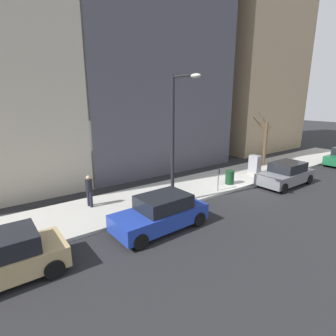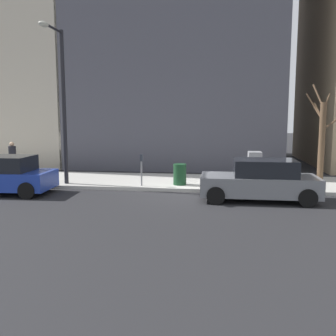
{
  "view_description": "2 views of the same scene",
  "coord_description": "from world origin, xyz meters",
  "px_view_note": "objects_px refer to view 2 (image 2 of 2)",
  "views": [
    {
      "loc": [
        -9.87,
        13.3,
        5.52
      ],
      "look_at": [
        1.74,
        4.74,
        1.73
      ],
      "focal_mm": 28.0,
      "sensor_mm": 36.0,
      "label": 1
    },
    {
      "loc": [
        -14.92,
        -1.27,
        3.04
      ],
      "look_at": [
        -0.25,
        0.71,
        1.02
      ],
      "focal_mm": 40.0,
      "sensor_mm": 36.0,
      "label": 2
    }
  ],
  "objects_px": {
    "utility_box": "(254,169)",
    "bare_tree": "(322,138)",
    "parked_car_grey": "(260,181)",
    "parking_meter": "(141,166)",
    "parked_car_blue": "(1,176)",
    "pedestrian_near_meter": "(12,156)",
    "office_tower_right": "(15,28)",
    "streetlamp": "(61,94)",
    "trash_bin": "(180,174)"
  },
  "relations": [
    {
      "from": "bare_tree",
      "to": "office_tower_right",
      "type": "xyz_separation_m",
      "value": [
        8.4,
        19.1,
        7.2
      ]
    },
    {
      "from": "utility_box",
      "to": "pedestrian_near_meter",
      "type": "relative_size",
      "value": 0.86
    },
    {
      "from": "streetlamp",
      "to": "trash_bin",
      "type": "bearing_deg",
      "value": -82.92
    },
    {
      "from": "office_tower_right",
      "to": "streetlamp",
      "type": "bearing_deg",
      "value": -143.7
    },
    {
      "from": "parked_car_blue",
      "to": "utility_box",
      "type": "xyz_separation_m",
      "value": [
        2.53,
        -10.14,
        0.11
      ]
    },
    {
      "from": "parked_car_blue",
      "to": "parked_car_grey",
      "type": "bearing_deg",
      "value": -91.32
    },
    {
      "from": "parking_meter",
      "to": "office_tower_right",
      "type": "height_order",
      "value": "office_tower_right"
    },
    {
      "from": "streetlamp",
      "to": "pedestrian_near_meter",
      "type": "xyz_separation_m",
      "value": [
        2.39,
        3.73,
        -2.93
      ]
    },
    {
      "from": "streetlamp",
      "to": "utility_box",
      "type": "bearing_deg",
      "value": -82.88
    },
    {
      "from": "parked_car_blue",
      "to": "trash_bin",
      "type": "relative_size",
      "value": 4.73
    },
    {
      "from": "streetlamp",
      "to": "pedestrian_near_meter",
      "type": "height_order",
      "value": "streetlamp"
    },
    {
      "from": "pedestrian_near_meter",
      "to": "trash_bin",
      "type": "bearing_deg",
      "value": -112.18
    },
    {
      "from": "parked_car_blue",
      "to": "bare_tree",
      "type": "xyz_separation_m",
      "value": [
        3.88,
        -13.19,
        1.4
      ]
    },
    {
      "from": "trash_bin",
      "to": "utility_box",
      "type": "bearing_deg",
      "value": -82.81
    },
    {
      "from": "parking_meter",
      "to": "streetlamp",
      "type": "relative_size",
      "value": 0.21
    },
    {
      "from": "parked_car_blue",
      "to": "trash_bin",
      "type": "height_order",
      "value": "parked_car_blue"
    },
    {
      "from": "pedestrian_near_meter",
      "to": "utility_box",
      "type": "bearing_deg",
      "value": -107.26
    },
    {
      "from": "parked_car_blue",
      "to": "streetlamp",
      "type": "relative_size",
      "value": 0.66
    },
    {
      "from": "office_tower_right",
      "to": "parked_car_blue",
      "type": "bearing_deg",
      "value": -154.28
    },
    {
      "from": "parked_car_grey",
      "to": "bare_tree",
      "type": "bearing_deg",
      "value": -39.14
    },
    {
      "from": "bare_tree",
      "to": "trash_bin",
      "type": "xyz_separation_m",
      "value": [
        -1.75,
        6.22,
        -1.53
      ]
    },
    {
      "from": "parked_car_grey",
      "to": "parked_car_blue",
      "type": "xyz_separation_m",
      "value": [
        -0.11,
        10.13,
        0.0
      ]
    },
    {
      "from": "utility_box",
      "to": "parked_car_blue",
      "type": "bearing_deg",
      "value": 104.01
    },
    {
      "from": "parked_car_grey",
      "to": "streetlamp",
      "type": "xyz_separation_m",
      "value": [
        1.41,
        8.14,
        3.28
      ]
    },
    {
      "from": "bare_tree",
      "to": "pedestrian_near_meter",
      "type": "relative_size",
      "value": 2.65
    },
    {
      "from": "trash_bin",
      "to": "parking_meter",
      "type": "bearing_deg",
      "value": 105.85
    },
    {
      "from": "utility_box",
      "to": "streetlamp",
      "type": "bearing_deg",
      "value": 97.12
    },
    {
      "from": "parked_car_grey",
      "to": "office_tower_right",
      "type": "bearing_deg",
      "value": 52.74
    },
    {
      "from": "parked_car_grey",
      "to": "trash_bin",
      "type": "height_order",
      "value": "parked_car_grey"
    },
    {
      "from": "utility_box",
      "to": "bare_tree",
      "type": "distance_m",
      "value": 3.57
    },
    {
      "from": "parked_car_blue",
      "to": "streetlamp",
      "type": "height_order",
      "value": "streetlamp"
    },
    {
      "from": "parked_car_grey",
      "to": "pedestrian_near_meter",
      "type": "xyz_separation_m",
      "value": [
        3.8,
        11.87,
        0.35
      ]
    },
    {
      "from": "trash_bin",
      "to": "bare_tree",
      "type": "bearing_deg",
      "value": -74.33
    },
    {
      "from": "streetlamp",
      "to": "office_tower_right",
      "type": "height_order",
      "value": "office_tower_right"
    },
    {
      "from": "parking_meter",
      "to": "pedestrian_near_meter",
      "type": "relative_size",
      "value": 0.81
    },
    {
      "from": "parked_car_grey",
      "to": "bare_tree",
      "type": "xyz_separation_m",
      "value": [
        3.77,
        -3.06,
        1.4
      ]
    },
    {
      "from": "parking_meter",
      "to": "pedestrian_near_meter",
      "type": "bearing_deg",
      "value": 72.63
    },
    {
      "from": "parked_car_grey",
      "to": "trash_bin",
      "type": "distance_m",
      "value": 3.76
    },
    {
      "from": "parked_car_blue",
      "to": "bare_tree",
      "type": "height_order",
      "value": "bare_tree"
    },
    {
      "from": "parked_car_grey",
      "to": "parking_meter",
      "type": "height_order",
      "value": "parked_car_grey"
    },
    {
      "from": "parked_car_blue",
      "to": "bare_tree",
      "type": "distance_m",
      "value": 13.82
    },
    {
      "from": "streetlamp",
      "to": "bare_tree",
      "type": "height_order",
      "value": "streetlamp"
    },
    {
      "from": "trash_bin",
      "to": "office_tower_right",
      "type": "bearing_deg",
      "value": 51.77
    },
    {
      "from": "streetlamp",
      "to": "trash_bin",
      "type": "distance_m",
      "value": 6.06
    },
    {
      "from": "parking_meter",
      "to": "pedestrian_near_meter",
      "type": "height_order",
      "value": "pedestrian_near_meter"
    },
    {
      "from": "utility_box",
      "to": "pedestrian_near_meter",
      "type": "distance_m",
      "value": 11.96
    },
    {
      "from": "parking_meter",
      "to": "utility_box",
      "type": "height_order",
      "value": "utility_box"
    },
    {
      "from": "parked_car_grey",
      "to": "office_tower_right",
      "type": "relative_size",
      "value": 0.23
    },
    {
      "from": "parked_car_grey",
      "to": "utility_box",
      "type": "xyz_separation_m",
      "value": [
        2.42,
        -0.01,
        0.11
      ]
    },
    {
      "from": "parking_meter",
      "to": "trash_bin",
      "type": "relative_size",
      "value": 1.5
    }
  ]
}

